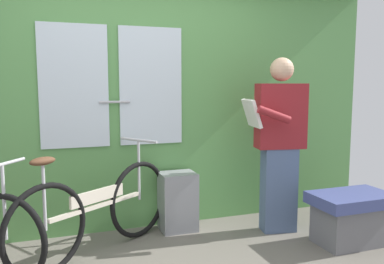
% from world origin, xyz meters
% --- Properties ---
extents(train_door_wall, '(5.07, 0.28, 2.41)m').
position_xyz_m(train_door_wall, '(-0.01, 1.10, 1.26)').
color(train_door_wall, '#56934C').
rests_on(train_door_wall, ground_plane).
extents(bicycle_leaning_behind, '(1.40, 0.97, 0.91)m').
position_xyz_m(bicycle_leaning_behind, '(-0.43, 0.57, 0.37)').
color(bicycle_leaning_behind, black).
rests_on(bicycle_leaning_behind, ground_plane).
extents(passenger_reading_newspaper, '(0.60, 0.52, 1.64)m').
position_xyz_m(passenger_reading_newspaper, '(1.25, 0.55, 0.86)').
color(passenger_reading_newspaper, slate).
rests_on(passenger_reading_newspaper, ground_plane).
extents(trash_bin_by_wall, '(0.34, 0.28, 0.56)m').
position_xyz_m(trash_bin_by_wall, '(0.36, 0.89, 0.28)').
color(trash_bin_by_wall, gray).
rests_on(trash_bin_by_wall, ground_plane).
extents(bench_seat_corner, '(0.70, 0.44, 0.45)m').
position_xyz_m(bench_seat_corner, '(1.69, 0.06, 0.24)').
color(bench_seat_corner, '#3D477F').
rests_on(bench_seat_corner, ground_plane).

